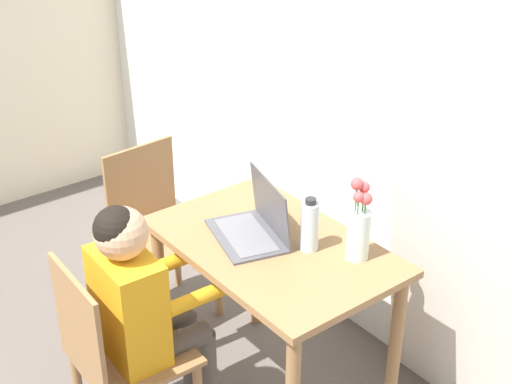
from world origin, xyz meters
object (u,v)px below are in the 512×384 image
object	(u,v)px
person_seated	(140,298)
laptop	(256,223)
chair_spare	(158,232)
flower_vase	(359,227)
water_bottle	(310,226)
chair_occupied	(117,357)

from	to	relation	value
person_seated	laptop	xyz separation A→B (m)	(0.05, 0.49, 0.16)
chair_spare	flower_vase	bearing A→B (deg)	-82.91
laptop	person_seated	bearing A→B (deg)	-79.22
water_bottle	person_seated	bearing A→B (deg)	-112.74
laptop	water_bottle	size ratio (longest dim) A/B	1.85
chair_occupied	laptop	xyz separation A→B (m)	(0.05, 0.61, 0.37)
laptop	flower_vase	world-z (taller)	flower_vase
chair_occupied	person_seated	bearing A→B (deg)	-90.00
chair_spare	flower_vase	world-z (taller)	flower_vase
chair_occupied	laptop	size ratio (longest dim) A/B	2.14
chair_occupied	person_seated	size ratio (longest dim) A/B	0.80
chair_occupied	flower_vase	bearing A→B (deg)	-114.66
flower_vase	water_bottle	size ratio (longest dim) A/B	1.50
laptop	chair_occupied	bearing A→B (deg)	-78.58
person_seated	flower_vase	size ratio (longest dim) A/B	3.26
chair_spare	laptop	distance (m)	0.82
person_seated	water_bottle	world-z (taller)	person_seated
chair_spare	flower_vase	distance (m)	1.19
chair_occupied	flower_vase	xyz separation A→B (m)	(0.40, 0.80, 0.45)
flower_vase	water_bottle	distance (m)	0.18
chair_occupied	laptop	world-z (taller)	laptop
laptop	water_bottle	xyz separation A→B (m)	(0.20, 0.10, 0.05)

